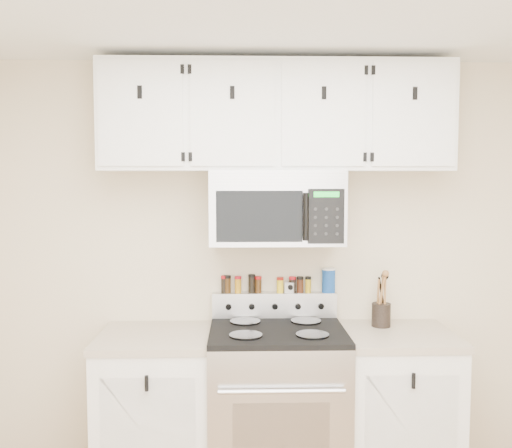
{
  "coord_description": "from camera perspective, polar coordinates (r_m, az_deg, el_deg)",
  "views": [
    {
      "loc": [
        -0.21,
        -1.73,
        1.79
      ],
      "look_at": [
        -0.12,
        1.45,
        1.54
      ],
      "focal_mm": 40.0,
      "sensor_mm": 36.0,
      "label": 1
    }
  ],
  "objects": [
    {
      "name": "back_wall",
      "position": [
        3.52,
        1.82,
        -4.37
      ],
      "size": [
        3.5,
        0.01,
        2.5
      ],
      "primitive_type": "cube",
      "color": "beige",
      "rests_on": "floor"
    },
    {
      "name": "range",
      "position": [
        3.42,
        2.12,
        -17.94
      ],
      "size": [
        0.76,
        0.65,
        1.1
      ],
      "color": "#B7B7BA",
      "rests_on": "floor"
    },
    {
      "name": "base_cabinet_left",
      "position": [
        3.48,
        -9.92,
        -18.06
      ],
      "size": [
        0.64,
        0.62,
        0.92
      ],
      "color": "white",
      "rests_on": "floor"
    },
    {
      "name": "base_cabinet_right",
      "position": [
        3.56,
        13.8,
        -17.59
      ],
      "size": [
        0.64,
        0.62,
        0.92
      ],
      "color": "white",
      "rests_on": "floor"
    },
    {
      "name": "microwave",
      "position": [
        3.29,
        2.04,
        1.67
      ],
      "size": [
        0.76,
        0.44,
        0.42
      ],
      "color": "#9E9EA3",
      "rests_on": "back_wall"
    },
    {
      "name": "upper_cabinets",
      "position": [
        3.34,
        2.03,
        10.65
      ],
      "size": [
        2.0,
        0.35,
        0.62
      ],
      "color": "white",
      "rests_on": "back_wall"
    },
    {
      "name": "utensil_crock",
      "position": [
        3.5,
        12.41,
        -8.68
      ],
      "size": [
        0.11,
        0.11,
        0.32
      ],
      "color": "black",
      "rests_on": "base_cabinet_right"
    },
    {
      "name": "kitchen_timer",
      "position": [
        3.51,
        3.44,
        -6.34
      ],
      "size": [
        0.07,
        0.06,
        0.06
      ],
      "primitive_type": "cube",
      "rotation": [
        0.0,
        0.0,
        -0.4
      ],
      "color": "silver",
      "rests_on": "range"
    },
    {
      "name": "salt_canister",
      "position": [
        3.54,
        7.27,
        -5.59
      ],
      "size": [
        0.08,
        0.08,
        0.15
      ],
      "color": "#164598",
      "rests_on": "range"
    },
    {
      "name": "spice_jar_0",
      "position": [
        3.5,
        -3.2,
        -6.03
      ],
      "size": [
        0.04,
        0.04,
        0.11
      ],
      "color": "black",
      "rests_on": "range"
    },
    {
      "name": "spice_jar_1",
      "position": [
        3.5,
        -2.88,
        -6.02
      ],
      "size": [
        0.04,
        0.04,
        0.11
      ],
      "color": "#3F270F",
      "rests_on": "range"
    },
    {
      "name": "spice_jar_2",
      "position": [
        3.5,
        -1.81,
        -6.06
      ],
      "size": [
        0.04,
        0.04,
        0.1
      ],
      "color": "#C48917",
      "rests_on": "range"
    },
    {
      "name": "spice_jar_3",
      "position": [
        3.5,
        -0.42,
        -5.97
      ],
      "size": [
        0.04,
        0.04,
        0.11
      ],
      "color": "black",
      "rests_on": "range"
    },
    {
      "name": "spice_jar_4",
      "position": [
        3.5,
        0.22,
        -6.07
      ],
      "size": [
        0.04,
        0.04,
        0.1
      ],
      "color": "#41270F",
      "rests_on": "range"
    },
    {
      "name": "spice_jar_5",
      "position": [
        3.51,
        2.42,
        -6.1
      ],
      "size": [
        0.04,
        0.04,
        0.09
      ],
      "color": "yellow",
      "rests_on": "range"
    },
    {
      "name": "spice_jar_6",
      "position": [
        3.51,
        3.66,
        -6.05
      ],
      "size": [
        0.04,
        0.04,
        0.1
      ],
      "color": "black",
      "rests_on": "range"
    },
    {
      "name": "spice_jar_7",
      "position": [
        3.52,
        4.43,
        -6.05
      ],
      "size": [
        0.04,
        0.04,
        0.1
      ],
      "color": "#3D1C0E",
      "rests_on": "range"
    },
    {
      "name": "spice_jar_8",
      "position": [
        3.52,
        5.24,
        -6.04
      ],
      "size": [
        0.04,
        0.04,
        0.1
      ],
      "color": "gold",
      "rests_on": "range"
    }
  ]
}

